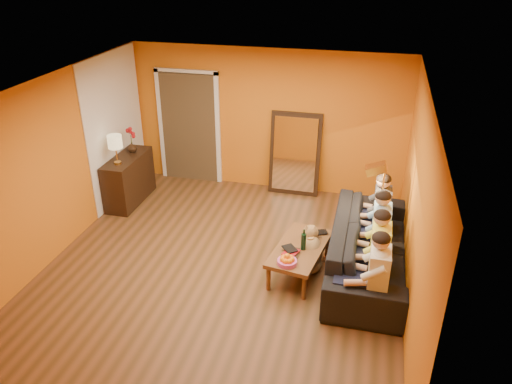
% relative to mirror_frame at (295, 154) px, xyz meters
% --- Properties ---
extents(room_shell, '(5.00, 5.50, 2.60)m').
position_rel_mirror_frame_xyz_m(room_shell, '(-0.55, -2.26, 0.54)').
color(room_shell, brown).
rests_on(room_shell, ground).
extents(white_accent, '(0.02, 1.90, 2.58)m').
position_rel_mirror_frame_xyz_m(white_accent, '(-3.04, -0.88, 0.54)').
color(white_accent, white).
rests_on(white_accent, wall_left).
extents(doorway_recess, '(1.06, 0.30, 2.10)m').
position_rel_mirror_frame_xyz_m(doorway_recess, '(-2.05, 0.20, 0.29)').
color(doorway_recess, '#3F2D19').
rests_on(doorway_recess, floor).
extents(door_jamb_left, '(0.08, 0.06, 2.20)m').
position_rel_mirror_frame_xyz_m(door_jamb_left, '(-2.62, 0.08, 0.29)').
color(door_jamb_left, white).
rests_on(door_jamb_left, wall_back).
extents(door_jamb_right, '(0.08, 0.06, 2.20)m').
position_rel_mirror_frame_xyz_m(door_jamb_right, '(-1.48, 0.08, 0.29)').
color(door_jamb_right, white).
rests_on(door_jamb_right, wall_back).
extents(door_header, '(1.22, 0.06, 0.08)m').
position_rel_mirror_frame_xyz_m(door_header, '(-2.05, 0.08, 1.36)').
color(door_header, white).
rests_on(door_header, wall_back).
extents(mirror_frame, '(0.92, 0.27, 1.51)m').
position_rel_mirror_frame_xyz_m(mirror_frame, '(0.00, 0.00, 0.00)').
color(mirror_frame, black).
rests_on(mirror_frame, floor).
extents(mirror_glass, '(0.78, 0.21, 1.35)m').
position_rel_mirror_frame_xyz_m(mirror_glass, '(0.00, -0.04, 0.00)').
color(mirror_glass, white).
rests_on(mirror_glass, mirror_frame).
extents(sideboard, '(0.44, 1.18, 0.85)m').
position_rel_mirror_frame_xyz_m(sideboard, '(-2.79, -1.08, -0.34)').
color(sideboard, black).
rests_on(sideboard, floor).
extents(table_lamp, '(0.24, 0.24, 0.51)m').
position_rel_mirror_frame_xyz_m(table_lamp, '(-2.79, -1.38, 0.34)').
color(table_lamp, beige).
rests_on(table_lamp, sideboard).
extents(sofa, '(2.62, 1.02, 0.76)m').
position_rel_mirror_frame_xyz_m(sofa, '(1.45, -2.22, -0.38)').
color(sofa, black).
rests_on(sofa, floor).
extents(coffee_table, '(0.81, 1.30, 0.42)m').
position_rel_mirror_frame_xyz_m(coffee_table, '(0.52, -2.50, -0.55)').
color(coffee_table, brown).
rests_on(coffee_table, floor).
extents(floor_lamp, '(0.31, 0.26, 1.44)m').
position_rel_mirror_frame_xyz_m(floor_lamp, '(1.55, -1.76, -0.04)').
color(floor_lamp, gold).
rests_on(floor_lamp, floor).
extents(dog, '(0.39, 0.58, 0.65)m').
position_rel_mirror_frame_xyz_m(dog, '(0.66, -2.38, -0.43)').
color(dog, olive).
rests_on(dog, floor).
extents(person_far_left, '(0.70, 0.44, 1.22)m').
position_rel_mirror_frame_xyz_m(person_far_left, '(1.58, -3.22, -0.15)').
color(person_far_left, beige).
rests_on(person_far_left, sofa).
extents(person_mid_left, '(0.70, 0.44, 1.22)m').
position_rel_mirror_frame_xyz_m(person_mid_left, '(1.58, -2.67, -0.15)').
color(person_mid_left, '#E0DF4A').
rests_on(person_mid_left, sofa).
extents(person_mid_right, '(0.70, 0.44, 1.22)m').
position_rel_mirror_frame_xyz_m(person_mid_right, '(1.58, -2.12, -0.15)').
color(person_mid_right, '#7CA0C0').
rests_on(person_mid_right, sofa).
extents(person_far_right, '(0.70, 0.44, 1.22)m').
position_rel_mirror_frame_xyz_m(person_far_right, '(1.58, -1.57, -0.15)').
color(person_far_right, '#35343A').
rests_on(person_far_right, sofa).
extents(fruit_bowl, '(0.26, 0.26, 0.16)m').
position_rel_mirror_frame_xyz_m(fruit_bowl, '(0.42, -2.95, -0.26)').
color(fruit_bowl, '#D74C9E').
rests_on(fruit_bowl, coffee_table).
extents(wine_bottle, '(0.07, 0.07, 0.31)m').
position_rel_mirror_frame_xyz_m(wine_bottle, '(0.57, -2.55, -0.18)').
color(wine_bottle, black).
rests_on(wine_bottle, coffee_table).
extents(tumbler, '(0.12, 0.12, 0.10)m').
position_rel_mirror_frame_xyz_m(tumbler, '(0.64, -2.38, -0.29)').
color(tumbler, '#B27F3F').
rests_on(tumbler, coffee_table).
extents(laptop, '(0.40, 0.34, 0.03)m').
position_rel_mirror_frame_xyz_m(laptop, '(0.70, -2.15, -0.33)').
color(laptop, black).
rests_on(laptop, coffee_table).
extents(book_lower, '(0.20, 0.26, 0.02)m').
position_rel_mirror_frame_xyz_m(book_lower, '(0.34, -2.70, -0.33)').
color(book_lower, black).
rests_on(book_lower, coffee_table).
extents(book_mid, '(0.24, 0.28, 0.02)m').
position_rel_mirror_frame_xyz_m(book_mid, '(0.35, -2.69, -0.31)').
color(book_mid, maroon).
rests_on(book_mid, book_lower).
extents(book_upper, '(0.25, 0.26, 0.02)m').
position_rel_mirror_frame_xyz_m(book_upper, '(0.34, -2.71, -0.29)').
color(book_upper, black).
rests_on(book_upper, book_mid).
extents(vase, '(0.17, 0.17, 0.18)m').
position_rel_mirror_frame_xyz_m(vase, '(-2.79, -0.83, 0.18)').
color(vase, black).
rests_on(vase, sideboard).
extents(flowers, '(0.17, 0.17, 0.48)m').
position_rel_mirror_frame_xyz_m(flowers, '(-2.79, -0.83, 0.45)').
color(flowers, maroon).
rests_on(flowers, vase).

